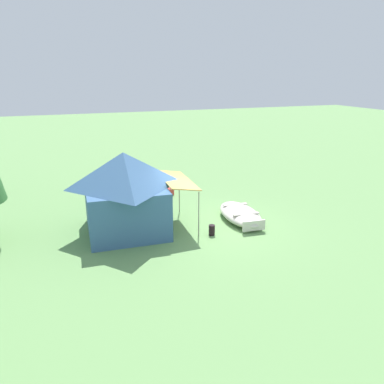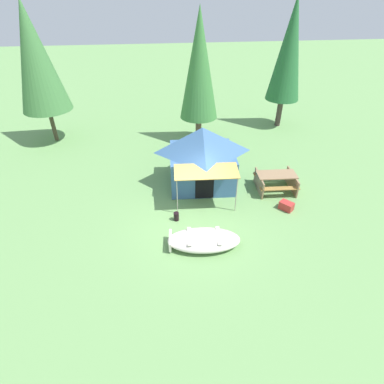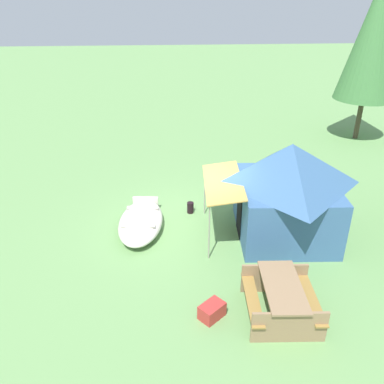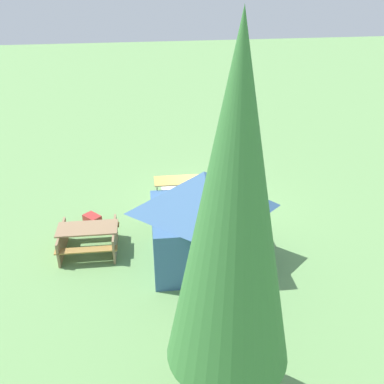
% 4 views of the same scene
% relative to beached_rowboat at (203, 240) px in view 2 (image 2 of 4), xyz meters
% --- Properties ---
extents(ground_plane, '(80.00, 80.00, 0.00)m').
position_rel_beached_rowboat_xyz_m(ground_plane, '(-0.15, 1.39, -0.24)').
color(ground_plane, '#689756').
extents(beached_rowboat, '(2.60, 1.43, 0.46)m').
position_rel_beached_rowboat_xyz_m(beached_rowboat, '(0.00, 0.00, 0.00)').
color(beached_rowboat, beige).
rests_on(beached_rowboat, ground_plane).
extents(canvas_cabin_tent, '(3.07, 3.69, 2.65)m').
position_rel_beached_rowboat_xyz_m(canvas_cabin_tent, '(0.51, 3.96, 1.14)').
color(canvas_cabin_tent, '#3B6291').
rests_on(canvas_cabin_tent, ground_plane).
extents(picnic_table, '(1.73, 1.56, 0.77)m').
position_rel_beached_rowboat_xyz_m(picnic_table, '(3.61, 3.05, 0.24)').
color(picnic_table, '#907050').
rests_on(picnic_table, ground_plane).
extents(cooler_box, '(0.61, 0.63, 0.33)m').
position_rel_beached_rowboat_xyz_m(cooler_box, '(3.59, 1.62, -0.07)').
color(cooler_box, '#B3302B').
rests_on(cooler_box, ground_plane).
extents(fuel_can, '(0.28, 0.28, 0.34)m').
position_rel_beached_rowboat_xyz_m(fuel_can, '(-0.82, 1.46, -0.07)').
color(fuel_can, black).
rests_on(fuel_can, ground_plane).
extents(pine_tree_back_left, '(1.96, 1.96, 7.13)m').
position_rel_beached_rowboat_xyz_m(pine_tree_back_left, '(6.23, 10.04, 4.14)').
color(pine_tree_back_left, '#483A34').
rests_on(pine_tree_back_left, ground_plane).
extents(pine_tree_back_right, '(2.01, 2.01, 6.74)m').
position_rel_beached_rowboat_xyz_m(pine_tree_back_right, '(0.99, 8.46, 3.81)').
color(pine_tree_back_right, brown).
rests_on(pine_tree_back_right, ground_plane).
extents(pine_tree_far_center, '(2.56, 2.56, 7.02)m').
position_rel_beached_rowboat_xyz_m(pine_tree_far_center, '(-7.07, 9.44, 4.16)').
color(pine_tree_far_center, '#43392A').
rests_on(pine_tree_far_center, ground_plane).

